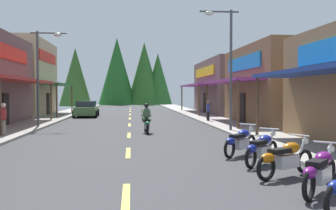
{
  "coord_description": "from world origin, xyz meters",
  "views": [
    {
      "loc": [
        0.11,
        -0.29,
        2.09
      ],
      "look_at": [
        2.85,
        28.65,
        1.21
      ],
      "focal_mm": 41.71,
      "sensor_mm": 36.0,
      "label": 1
    }
  ],
  "objects_px": {
    "streetlamp_right": "(225,53)",
    "motorcycle_parked_right_2": "(320,171)",
    "motorcycle_parked_right_4": "(262,148)",
    "parked_car_curbside": "(86,109)",
    "pedestrian_by_shop": "(208,110)",
    "pedestrian_browsing": "(4,118)",
    "motorcycle_parked_right_3": "(285,158)",
    "streetlamp_left": "(43,64)",
    "motorcycle_parked_right_5": "(240,141)",
    "rider_cruising_lead": "(146,121)"
  },
  "relations": [
    {
      "from": "motorcycle_parked_right_2",
      "to": "motorcycle_parked_right_5",
      "type": "distance_m",
      "value": 4.98
    },
    {
      "from": "motorcycle_parked_right_5",
      "to": "pedestrian_browsing",
      "type": "height_order",
      "value": "pedestrian_browsing"
    },
    {
      "from": "motorcycle_parked_right_4",
      "to": "pedestrian_by_shop",
      "type": "relative_size",
      "value": 1.06
    },
    {
      "from": "motorcycle_parked_right_2",
      "to": "rider_cruising_lead",
      "type": "relative_size",
      "value": 0.77
    },
    {
      "from": "motorcycle_parked_right_4",
      "to": "streetlamp_left",
      "type": "bearing_deg",
      "value": 78.0
    },
    {
      "from": "streetlamp_left",
      "to": "motorcycle_parked_right_5",
      "type": "xyz_separation_m",
      "value": [
        8.82,
        -11.18,
        -3.31
      ]
    },
    {
      "from": "motorcycle_parked_right_2",
      "to": "rider_cruising_lead",
      "type": "distance_m",
      "value": 13.06
    },
    {
      "from": "streetlamp_right",
      "to": "motorcycle_parked_right_3",
      "type": "relative_size",
      "value": 3.43
    },
    {
      "from": "streetlamp_left",
      "to": "pedestrian_by_shop",
      "type": "xyz_separation_m",
      "value": [
        10.69,
        3.63,
        -2.91
      ]
    },
    {
      "from": "motorcycle_parked_right_4",
      "to": "pedestrian_by_shop",
      "type": "distance_m",
      "value": 16.59
    },
    {
      "from": "motorcycle_parked_right_4",
      "to": "parked_car_curbside",
      "type": "height_order",
      "value": "parked_car_curbside"
    },
    {
      "from": "streetlamp_right",
      "to": "motorcycle_parked_right_2",
      "type": "distance_m",
      "value": 13.32
    },
    {
      "from": "motorcycle_parked_right_3",
      "to": "motorcycle_parked_right_4",
      "type": "bearing_deg",
      "value": 60.48
    },
    {
      "from": "streetlamp_right",
      "to": "motorcycle_parked_right_5",
      "type": "height_order",
      "value": "streetlamp_right"
    },
    {
      "from": "streetlamp_left",
      "to": "pedestrian_browsing",
      "type": "xyz_separation_m",
      "value": [
        -0.7,
        -5.14,
        -2.85
      ]
    },
    {
      "from": "motorcycle_parked_right_4",
      "to": "rider_cruising_lead",
      "type": "relative_size",
      "value": 0.76
    },
    {
      "from": "motorcycle_parked_right_4",
      "to": "parked_car_curbside",
      "type": "bearing_deg",
      "value": 61.0
    },
    {
      "from": "pedestrian_by_shop",
      "to": "pedestrian_browsing",
      "type": "relative_size",
      "value": 0.94
    },
    {
      "from": "parked_car_curbside",
      "to": "pedestrian_by_shop",
      "type": "bearing_deg",
      "value": -129.5
    },
    {
      "from": "streetlamp_right",
      "to": "parked_car_curbside",
      "type": "bearing_deg",
      "value": 121.84
    },
    {
      "from": "pedestrian_by_shop",
      "to": "pedestrian_browsing",
      "type": "xyz_separation_m",
      "value": [
        -11.39,
        -8.77,
        0.06
      ]
    },
    {
      "from": "motorcycle_parked_right_3",
      "to": "parked_car_curbside",
      "type": "bearing_deg",
      "value": 76.57
    },
    {
      "from": "motorcycle_parked_right_2",
      "to": "pedestrian_by_shop",
      "type": "bearing_deg",
      "value": 38.13
    },
    {
      "from": "streetlamp_left",
      "to": "motorcycle_parked_right_3",
      "type": "xyz_separation_m",
      "value": [
        9.0,
        -14.55,
        -3.31
      ]
    },
    {
      "from": "parked_car_curbside",
      "to": "motorcycle_parked_right_5",
      "type": "bearing_deg",
      "value": -162.73
    },
    {
      "from": "pedestrian_by_shop",
      "to": "motorcycle_parked_right_3",
      "type": "bearing_deg",
      "value": 76.28
    },
    {
      "from": "streetlamp_right",
      "to": "motorcycle_parked_right_2",
      "type": "xyz_separation_m",
      "value": [
        -1.11,
        -12.74,
        -3.72
      ]
    },
    {
      "from": "streetlamp_left",
      "to": "motorcycle_parked_right_4",
      "type": "xyz_separation_m",
      "value": [
        8.98,
        -12.86,
        -3.31
      ]
    },
    {
      "from": "motorcycle_parked_right_4",
      "to": "motorcycle_parked_right_2",
      "type": "bearing_deg",
      "value": -134.98
    },
    {
      "from": "motorcycle_parked_right_5",
      "to": "pedestrian_browsing",
      "type": "xyz_separation_m",
      "value": [
        -9.53,
        6.04,
        0.46
      ]
    },
    {
      "from": "parked_car_curbside",
      "to": "rider_cruising_lead",
      "type": "bearing_deg",
      "value": -163.45
    },
    {
      "from": "streetlamp_left",
      "to": "rider_cruising_lead",
      "type": "bearing_deg",
      "value": -30.05
    },
    {
      "from": "streetlamp_left",
      "to": "streetlamp_right",
      "type": "relative_size",
      "value": 0.89
    },
    {
      "from": "streetlamp_left",
      "to": "pedestrian_browsing",
      "type": "bearing_deg",
      "value": -97.81
    },
    {
      "from": "motorcycle_parked_right_5",
      "to": "motorcycle_parked_right_4",
      "type": "bearing_deg",
      "value": -130.68
    },
    {
      "from": "motorcycle_parked_right_3",
      "to": "motorcycle_parked_right_4",
      "type": "height_order",
      "value": "same"
    },
    {
      "from": "motorcycle_parked_right_5",
      "to": "motorcycle_parked_right_3",
      "type": "bearing_deg",
      "value": -132.98
    },
    {
      "from": "rider_cruising_lead",
      "to": "motorcycle_parked_right_4",
      "type": "bearing_deg",
      "value": -164.57
    },
    {
      "from": "streetlamp_right",
      "to": "motorcycle_parked_right_5",
      "type": "xyz_separation_m",
      "value": [
        -1.38,
        -7.77,
        -3.72
      ]
    },
    {
      "from": "pedestrian_browsing",
      "to": "parked_car_curbside",
      "type": "xyz_separation_m",
      "value": [
        1.97,
        16.12,
        -0.26
      ]
    },
    {
      "from": "streetlamp_right",
      "to": "rider_cruising_lead",
      "type": "bearing_deg",
      "value": -179.21
    },
    {
      "from": "motorcycle_parked_right_2",
      "to": "pedestrian_by_shop",
      "type": "height_order",
      "value": "pedestrian_by_shop"
    },
    {
      "from": "motorcycle_parked_right_3",
      "to": "rider_cruising_lead",
      "type": "height_order",
      "value": "rider_cruising_lead"
    },
    {
      "from": "streetlamp_left",
      "to": "motorcycle_parked_right_3",
      "type": "relative_size",
      "value": 3.04
    },
    {
      "from": "streetlamp_right",
      "to": "pedestrian_by_shop",
      "type": "relative_size",
      "value": 4.22
    },
    {
      "from": "motorcycle_parked_right_4",
      "to": "pedestrian_browsing",
      "type": "distance_m",
      "value": 12.39
    },
    {
      "from": "motorcycle_parked_right_5",
      "to": "pedestrian_browsing",
      "type": "relative_size",
      "value": 0.98
    },
    {
      "from": "motorcycle_parked_right_2",
      "to": "motorcycle_parked_right_3",
      "type": "relative_size",
      "value": 0.86
    },
    {
      "from": "streetlamp_left",
      "to": "parked_car_curbside",
      "type": "xyz_separation_m",
      "value": [
        1.27,
        10.98,
        -3.11
      ]
    },
    {
      "from": "motorcycle_parked_right_2",
      "to": "motorcycle_parked_right_5",
      "type": "xyz_separation_m",
      "value": [
        -0.27,
        4.97,
        0.0
      ]
    }
  ]
}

